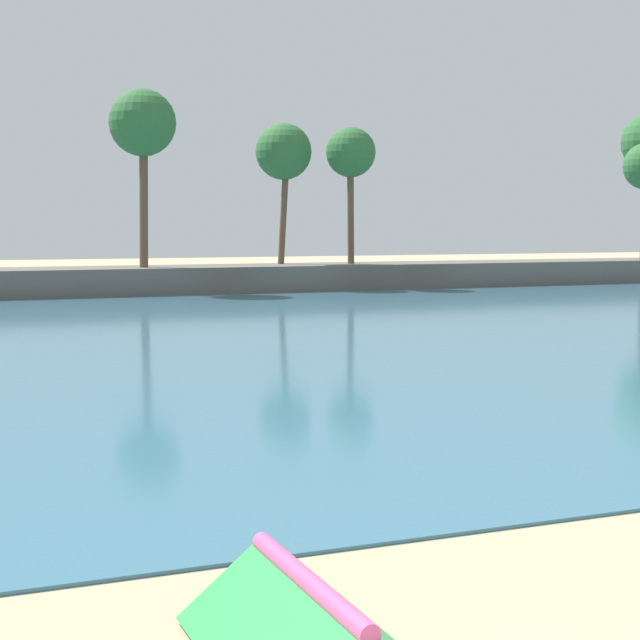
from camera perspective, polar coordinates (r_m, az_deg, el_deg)
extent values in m
cube|color=#386B84|center=(59.61, -17.19, 0.82)|extent=(220.00, 93.34, 0.06)
cube|color=#605B54|center=(66.19, -17.70, 2.00)|extent=(113.53, 6.00, 1.80)
cylinder|color=brown|center=(71.52, 1.76, 6.37)|extent=(0.66, 0.73, 7.91)
sphere|color=#2D6633|center=(71.69, 1.76, 9.53)|extent=(3.54, 3.54, 3.54)
cylinder|color=brown|center=(71.27, -2.08, 6.39)|extent=(0.77, 0.88, 7.95)
sphere|color=#2D6633|center=(71.45, -2.09, 9.57)|extent=(3.98, 3.98, 3.98)
cylinder|color=brown|center=(66.97, -10.01, 7.01)|extent=(0.79, 1.05, 9.43)
sphere|color=#2D6633|center=(67.27, -10.07, 11.01)|extent=(4.37, 4.37, 4.37)
cube|color=green|center=(11.10, 2.08, -16.44)|extent=(1.00, 3.13, 0.77)
cube|color=green|center=(10.72, -3.46, -17.27)|extent=(1.00, 3.13, 0.77)
cylinder|color=#EA5693|center=(10.74, -0.63, -14.71)|extent=(0.26, 2.96, 0.22)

